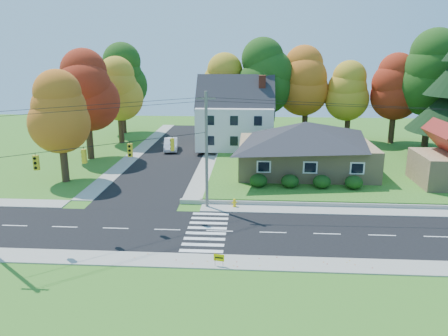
# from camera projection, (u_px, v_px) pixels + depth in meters

# --- Properties ---
(ground) EXTENTS (120.00, 120.00, 0.00)m
(ground) POSITION_uv_depth(u_px,v_px,m) (220.00, 231.00, 32.87)
(ground) COLOR #3D7923
(road_main) EXTENTS (90.00, 8.00, 0.02)m
(road_main) POSITION_uv_depth(u_px,v_px,m) (220.00, 231.00, 32.87)
(road_main) COLOR black
(road_main) RESTS_ON ground
(road_cross) EXTENTS (8.00, 44.00, 0.02)m
(road_cross) POSITION_uv_depth(u_px,v_px,m) (175.00, 152.00, 58.44)
(road_cross) COLOR black
(road_cross) RESTS_ON ground
(sidewalk_north) EXTENTS (90.00, 2.00, 0.08)m
(sidewalk_north) POSITION_uv_depth(u_px,v_px,m) (224.00, 208.00, 37.68)
(sidewalk_north) COLOR #9C9A90
(sidewalk_north) RESTS_ON ground
(sidewalk_south) EXTENTS (90.00, 2.00, 0.08)m
(sidewalk_south) POSITION_uv_depth(u_px,v_px,m) (214.00, 262.00, 28.04)
(sidewalk_south) COLOR #9C9A90
(sidewalk_south) RESTS_ON ground
(lawn) EXTENTS (30.00, 30.00, 0.50)m
(lawn) POSITION_uv_depth(u_px,v_px,m) (341.00, 162.00, 52.22)
(lawn) COLOR #3D7923
(lawn) RESTS_ON ground
(ranch_house) EXTENTS (14.60, 10.60, 5.40)m
(ranch_house) POSITION_uv_depth(u_px,v_px,m) (305.00, 146.00, 46.94)
(ranch_house) COLOR tan
(ranch_house) RESTS_ON lawn
(colonial_house) EXTENTS (10.40, 8.40, 9.60)m
(colonial_house) POSITION_uv_depth(u_px,v_px,m) (236.00, 117.00, 58.67)
(colonial_house) COLOR silver
(colonial_house) RESTS_ON lawn
(hedge_row) EXTENTS (10.70, 1.70, 1.27)m
(hedge_row) POSITION_uv_depth(u_px,v_px,m) (306.00, 181.00, 41.54)
(hedge_row) COLOR #163A10
(hedge_row) RESTS_ON lawn
(traffic_infrastructure) EXTENTS (38.10, 10.66, 10.00)m
(traffic_infrastructure) POSITION_uv_depth(u_px,v_px,m) (219.00, 161.00, 32.85)
(traffic_infrastructure) COLOR #666059
(traffic_infrastructure) RESTS_ON ground
(tree_lot_0) EXTENTS (6.72, 6.72, 12.51)m
(tree_lot_0) POSITION_uv_depth(u_px,v_px,m) (224.00, 85.00, 63.62)
(tree_lot_0) COLOR #3F2A19
(tree_lot_0) RESTS_ON lawn
(tree_lot_1) EXTENTS (7.84, 7.84, 14.60)m
(tree_lot_1) POSITION_uv_depth(u_px,v_px,m) (265.00, 77.00, 61.94)
(tree_lot_1) COLOR #3F2A19
(tree_lot_1) RESTS_ON lawn
(tree_lot_2) EXTENTS (7.28, 7.28, 13.56)m
(tree_lot_2) POSITION_uv_depth(u_px,v_px,m) (307.00, 81.00, 62.69)
(tree_lot_2) COLOR #3F2A19
(tree_lot_2) RESTS_ON lawn
(tree_lot_3) EXTENTS (6.16, 6.16, 11.47)m
(tree_lot_3) POSITION_uv_depth(u_px,v_px,m) (350.00, 91.00, 61.68)
(tree_lot_3) COLOR #3F2A19
(tree_lot_3) RESTS_ON lawn
(tree_lot_4) EXTENTS (6.72, 6.72, 12.51)m
(tree_lot_4) POSITION_uv_depth(u_px,v_px,m) (396.00, 87.00, 60.16)
(tree_lot_4) COLOR #3F2A19
(tree_lot_4) RESTS_ON lawn
(tree_lot_5) EXTENTS (8.40, 8.40, 15.64)m
(tree_lot_5) POSITION_uv_depth(u_px,v_px,m) (433.00, 74.00, 57.47)
(tree_lot_5) COLOR #3F2A19
(tree_lot_5) RESTS_ON lawn
(tree_west_0) EXTENTS (6.16, 6.16, 11.47)m
(tree_west_0) POSITION_uv_depth(u_px,v_px,m) (60.00, 113.00, 43.67)
(tree_west_0) COLOR #3F2A19
(tree_west_0) RESTS_ON ground
(tree_west_1) EXTENTS (7.28, 7.28, 13.56)m
(tree_west_1) POSITION_uv_depth(u_px,v_px,m) (86.00, 91.00, 53.04)
(tree_west_1) COLOR #3F2A19
(tree_west_1) RESTS_ON ground
(tree_west_2) EXTENTS (6.72, 6.72, 12.51)m
(tree_west_2) POSITION_uv_depth(u_px,v_px,m) (119.00, 89.00, 62.78)
(tree_west_2) COLOR #3F2A19
(tree_west_2) RESTS_ON ground
(tree_west_3) EXTENTS (7.84, 7.84, 14.60)m
(tree_west_3) POSITION_uv_depth(u_px,v_px,m) (121.00, 77.00, 70.28)
(tree_west_3) COLOR #3F2A19
(tree_west_3) RESTS_ON ground
(white_car) EXTENTS (2.45, 5.21, 1.65)m
(white_car) POSITION_uv_depth(u_px,v_px,m) (171.00, 144.00, 59.50)
(white_car) COLOR silver
(white_car) RESTS_ON road_cross
(fire_hydrant) EXTENTS (0.45, 0.35, 0.79)m
(fire_hydrant) POSITION_uv_depth(u_px,v_px,m) (234.00, 203.00, 37.83)
(fire_hydrant) COLOR yellow
(fire_hydrant) RESTS_ON ground
(yard_sign) EXTENTS (0.68, 0.15, 0.85)m
(yard_sign) POSITION_uv_depth(u_px,v_px,m) (219.00, 258.00, 27.29)
(yard_sign) COLOR black
(yard_sign) RESTS_ON ground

